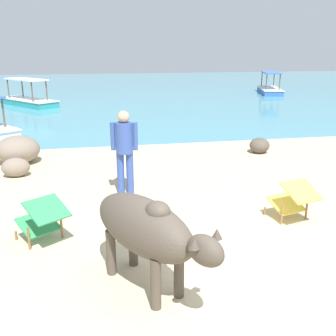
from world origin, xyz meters
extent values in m
cube|color=#CCB78E|center=(0.00, 0.00, 0.02)|extent=(18.00, 14.00, 0.04)
cube|color=teal|center=(0.00, 22.00, 0.00)|extent=(60.00, 36.00, 0.03)
cylinder|color=#4C4238|center=(-0.88, -0.30, 0.34)|extent=(0.12, 0.12, 0.60)
cylinder|color=#4C4238|center=(-1.17, -0.46, 0.34)|extent=(0.12, 0.12, 0.60)
cylinder|color=#4C4238|center=(-1.31, 0.48, 0.34)|extent=(0.12, 0.12, 0.60)
cylinder|color=#4C4238|center=(-1.60, 0.32, 0.34)|extent=(0.12, 0.12, 0.60)
ellipsoid|color=#4C4238|center=(-1.24, 0.01, 0.81)|extent=(1.32, 1.71, 0.65)
ellipsoid|color=#4C4238|center=(-0.75, -0.87, 0.92)|extent=(0.44, 0.51, 0.30)
cone|color=#4C4238|center=(-0.62, -0.80, 1.05)|extent=(0.15, 0.15, 0.11)
cone|color=#4C4238|center=(-0.88, -0.94, 1.05)|extent=(0.15, 0.15, 0.11)
ellipsoid|color=#4C4238|center=(-1.10, -0.24, 1.09)|extent=(0.38, 0.39, 0.22)
cylinder|color=brown|center=(1.05, 1.65, 0.11)|extent=(0.04, 0.04, 0.14)
cylinder|color=brown|center=(1.55, 1.78, 0.11)|extent=(0.04, 0.04, 0.14)
cylinder|color=brown|center=(1.15, 1.25, 0.21)|extent=(0.04, 0.04, 0.34)
cylinder|color=brown|center=(1.65, 1.38, 0.21)|extent=(0.04, 0.04, 0.34)
cube|color=#EFD14C|center=(1.35, 1.52, 0.28)|extent=(0.61, 0.55, 0.21)
cube|color=#EFD14C|center=(1.43, 1.21, 0.61)|extent=(0.62, 0.58, 0.23)
cylinder|color=brown|center=(-2.95, 1.49, 0.11)|extent=(0.04, 0.04, 0.14)
cylinder|color=brown|center=(-2.52, 1.79, 0.11)|extent=(0.04, 0.04, 0.14)
cylinder|color=brown|center=(-2.71, 1.16, 0.21)|extent=(0.04, 0.04, 0.34)
cylinder|color=brown|center=(-2.29, 1.45, 0.21)|extent=(0.04, 0.04, 0.34)
cube|color=#339356|center=(-2.62, 1.47, 0.28)|extent=(0.67, 0.65, 0.21)
cube|color=#339356|center=(-2.44, 1.22, 0.61)|extent=(0.69, 0.68, 0.23)
cylinder|color=#334C99|center=(-1.27, 3.14, 0.45)|extent=(0.14, 0.14, 0.82)
cylinder|color=#334C99|center=(-1.10, 3.10, 0.45)|extent=(0.14, 0.14, 0.82)
cylinder|color=#334C99|center=(-1.19, 3.12, 1.15)|extent=(0.32, 0.32, 0.58)
cylinder|color=#334C99|center=(-1.39, 3.16, 1.18)|extent=(0.09, 0.09, 0.52)
cylinder|color=#334C99|center=(-0.98, 3.08, 1.18)|extent=(0.09, 0.09, 0.52)
sphere|color=tan|center=(-1.19, 3.12, 1.55)|extent=(0.22, 0.22, 0.22)
ellipsoid|color=brown|center=(2.63, 5.55, 0.24)|extent=(0.76, 0.77, 0.41)
ellipsoid|color=gray|center=(-3.47, 4.63, 0.25)|extent=(0.61, 0.44, 0.42)
ellipsoid|color=gray|center=(-3.59, 5.73, 0.38)|extent=(1.35, 1.34, 0.67)
cube|color=#3866B7|center=(9.18, 19.12, 0.16)|extent=(2.07, 3.76, 0.28)
cube|color=white|center=(9.18, 19.12, 0.32)|extent=(2.15, 3.85, 0.04)
cylinder|color=brown|center=(9.12, 20.27, 0.77)|extent=(0.06, 0.06, 0.95)
cylinder|color=brown|center=(9.86, 20.05, 0.77)|extent=(0.06, 0.06, 0.95)
cylinder|color=brown|center=(8.51, 18.19, 0.77)|extent=(0.06, 0.06, 0.95)
cylinder|color=brown|center=(9.25, 17.98, 0.77)|extent=(0.06, 0.06, 0.95)
cube|color=#3D66C6|center=(9.18, 19.12, 1.28)|extent=(1.61, 2.68, 0.06)
cylinder|color=brown|center=(-4.53, 9.06, 0.77)|extent=(0.06, 0.06, 0.95)
cube|color=teal|center=(-4.86, 16.32, 0.16)|extent=(3.12, 3.49, 0.28)
cube|color=white|center=(-4.86, 16.32, 0.32)|extent=(3.21, 3.58, 0.04)
cylinder|color=brown|center=(-3.88, 15.72, 0.77)|extent=(0.06, 0.06, 0.95)
cylinder|color=brown|center=(-4.47, 15.24, 0.77)|extent=(0.06, 0.06, 0.95)
cylinder|color=brown|center=(-5.24, 17.40, 0.77)|extent=(0.06, 0.06, 0.95)
cylinder|color=brown|center=(-5.83, 16.91, 0.77)|extent=(0.06, 0.06, 0.95)
cube|color=silver|center=(-4.86, 16.32, 1.28)|extent=(2.31, 2.55, 0.06)
camera|label=1|loc=(-1.72, -4.08, 2.77)|focal=41.95mm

